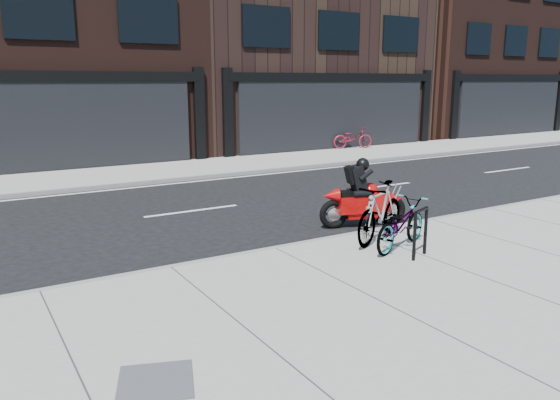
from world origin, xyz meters
TOP-DOWN VIEW (x-y plane):
  - ground at (0.00, 0.00)m, footprint 120.00×120.00m
  - sidewalk_near at (0.00, -5.00)m, footprint 60.00×6.00m
  - sidewalk_far at (0.00, 7.75)m, footprint 60.00×3.50m
  - building_mideast at (10.00, 14.50)m, footprint 12.00×10.00m
  - building_east at (22.00, 14.50)m, footprint 10.00×10.00m
  - bike_rack at (1.87, -3.72)m, footprint 0.49×0.22m
  - bicycle_front at (1.94, -3.16)m, footprint 1.81×1.14m
  - bicycle_rear at (1.94, -2.60)m, footprint 1.92×1.25m
  - motorcycle at (2.76, -1.26)m, footprint 1.99×0.89m
  - bicycle_far at (10.57, 9.00)m, footprint 1.92×1.14m
  - utility_grate at (-3.36, -5.24)m, footprint 0.96×0.96m

SIDE VIEW (x-z plane):
  - ground at x=0.00m, z-range 0.00..0.00m
  - sidewalk_near at x=0.00m, z-range 0.00..0.13m
  - sidewalk_far at x=0.00m, z-range 0.00..0.13m
  - utility_grate at x=-3.36m, z-range 0.13..0.15m
  - bicycle_front at x=1.94m, z-range 0.13..1.03m
  - bicycle_far at x=10.57m, z-range 0.13..1.08m
  - motorcycle at x=2.76m, z-range -0.14..1.37m
  - bike_rack at x=1.87m, z-range 0.21..1.07m
  - bicycle_rear at x=1.94m, z-range 0.13..1.25m
  - building_mideast at x=10.00m, z-range 0.00..12.50m
  - building_east at x=22.00m, z-range 0.00..13.00m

